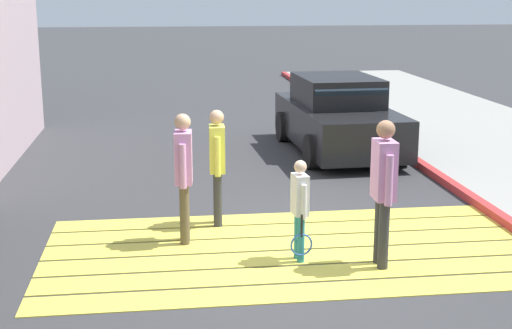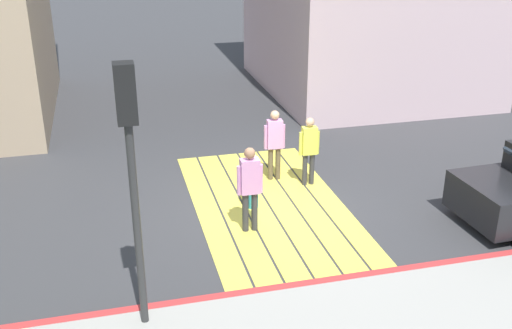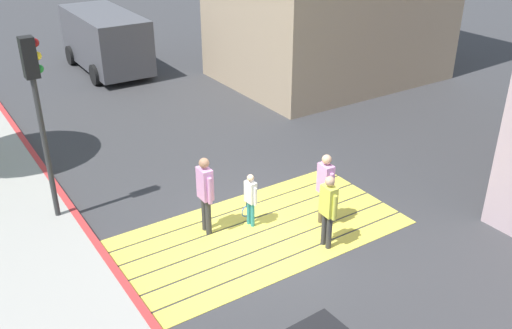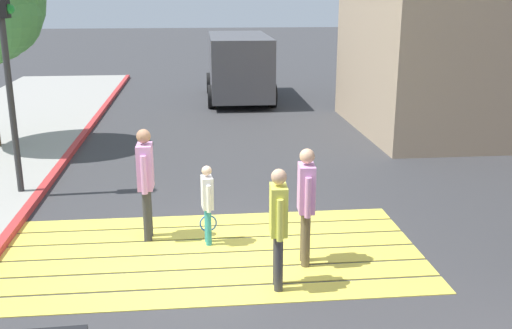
{
  "view_description": "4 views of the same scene",
  "coord_description": "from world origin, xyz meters",
  "views": [
    {
      "loc": [
        1.63,
        8.9,
        3.31
      ],
      "look_at": [
        0.45,
        -0.18,
        1.13
      ],
      "focal_mm": 51.48,
      "sensor_mm": 36.0,
      "label": 1
    },
    {
      "loc": [
        -11.63,
        3.29,
        6.1
      ],
      "look_at": [
        -0.36,
        0.39,
        1.18
      ],
      "focal_mm": 42.56,
      "sensor_mm": 36.0,
      "label": 2
    },
    {
      "loc": [
        -5.85,
        -8.7,
        6.97
      ],
      "look_at": [
        0.36,
        0.74,
        1.28
      ],
      "focal_mm": 39.42,
      "sensor_mm": 36.0,
      "label": 3
    },
    {
      "loc": [
        -0.18,
        -8.44,
        3.86
      ],
      "look_at": [
        0.8,
        0.98,
        1.11
      ],
      "focal_mm": 41.97,
      "sensor_mm": 36.0,
      "label": 4
    }
  ],
  "objects": [
    {
      "name": "van_down_street",
      "position": [
        1.47,
        13.55,
        1.28
      ],
      "size": [
        2.41,
        5.23,
        2.35
      ],
      "color": "#4C4C51",
      "rests_on": "ground"
    },
    {
      "name": "pedestrian_adult_trailing",
      "position": [
        0.87,
        -1.2,
        0.98
      ],
      "size": [
        0.23,
        0.49,
        1.68
      ],
      "color": "#333338",
      "rests_on": "ground"
    },
    {
      "name": "pedestrian_child_with_racket",
      "position": [
        -0.03,
        0.38,
        0.73
      ],
      "size": [
        0.28,
        0.41,
        1.29
      ],
      "color": "teal",
      "rests_on": "ground"
    },
    {
      "name": "pedestrian_adult_side",
      "position": [
        1.36,
        -0.5,
        1.02
      ],
      "size": [
        0.25,
        0.51,
        1.75
      ],
      "color": "brown",
      "rests_on": "ground"
    },
    {
      "name": "pedestrian_adult_lead",
      "position": [
        -0.98,
        0.68,
        1.06
      ],
      "size": [
        0.24,
        0.53,
        1.82
      ],
      "color": "#333338",
      "rests_on": "ground"
    },
    {
      "name": "crosswalk_stripes",
      "position": [
        0.0,
        0.0,
        0.01
      ],
      "size": [
        6.4,
        3.25,
        0.01
      ],
      "color": "#EAD64C",
      "rests_on": "ground"
    },
    {
      "name": "ground_plane",
      "position": [
        0.0,
        0.0,
        0.0
      ],
      "size": [
        120.0,
        120.0,
        0.0
      ],
      "primitive_type": "plane",
      "color": "#38383A"
    },
    {
      "name": "traffic_light_corner",
      "position": [
        -3.58,
        3.03,
        3.04
      ],
      "size": [
        0.39,
        0.28,
        4.24
      ],
      "color": "#2D2D2D",
      "rests_on": "ground"
    },
    {
      "name": "curb_painted",
      "position": [
        -3.25,
        0.0,
        0.07
      ],
      "size": [
        0.16,
        40.0,
        0.13
      ],
      "primitive_type": "cube",
      "color": "#BC3333",
      "rests_on": "ground"
    }
  ]
}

